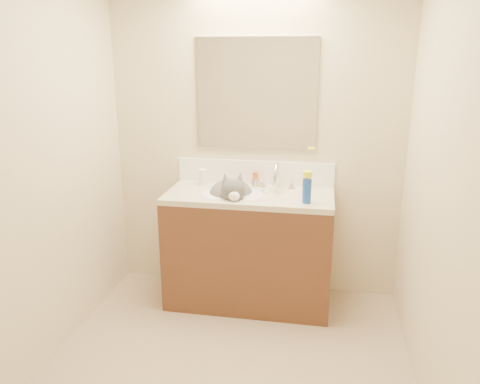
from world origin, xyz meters
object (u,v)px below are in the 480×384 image
at_px(pill_bottle, 203,177).
at_px(cat, 232,195).
at_px(basin, 232,203).
at_px(amber_bottle, 255,179).
at_px(vanity_cabinet, 249,251).
at_px(faucet, 277,178).
at_px(spray_can, 307,191).
at_px(silver_jar, 255,183).

bearing_deg(pill_bottle, cat, -34.21).
relative_size(cat, pill_bottle, 4.08).
bearing_deg(basin, amber_bottle, 61.66).
bearing_deg(vanity_cabinet, faucet, 37.29).
distance_m(vanity_cabinet, faucet, 0.58).
bearing_deg(amber_bottle, vanity_cabinet, -93.02).
xyz_separation_m(vanity_cabinet, cat, (-0.13, -0.01, 0.43)).
bearing_deg(spray_can, pill_bottle, 158.41).
xyz_separation_m(basin, cat, (-0.01, 0.02, 0.05)).
height_order(vanity_cabinet, silver_jar, silver_jar).
xyz_separation_m(cat, pill_bottle, (-0.26, 0.17, 0.08)).
distance_m(vanity_cabinet, spray_can, 0.69).
height_order(vanity_cabinet, faucet, faucet).
distance_m(cat, silver_jar, 0.25).
distance_m(pill_bottle, silver_jar, 0.40).
xyz_separation_m(vanity_cabinet, pill_bottle, (-0.38, 0.16, 0.51)).
relative_size(pill_bottle, amber_bottle, 1.15).
xyz_separation_m(vanity_cabinet, faucet, (0.18, 0.14, 0.54)).
xyz_separation_m(faucet, silver_jar, (-0.17, 0.05, -0.06)).
relative_size(basin, silver_jar, 8.17).
bearing_deg(vanity_cabinet, basin, -165.96).
height_order(vanity_cabinet, basin, basin).
distance_m(amber_bottle, spray_can, 0.54).
distance_m(basin, pill_bottle, 0.35).
distance_m(silver_jar, spray_can, 0.53).
distance_m(faucet, pill_bottle, 0.57).
bearing_deg(basin, silver_jar, 58.82).
distance_m(silver_jar, amber_bottle, 0.04).
height_order(cat, amber_bottle, cat).
distance_m(basin, silver_jar, 0.27).
bearing_deg(faucet, cat, -154.09).
relative_size(vanity_cabinet, amber_bottle, 11.49).
bearing_deg(cat, amber_bottle, 41.67).
height_order(silver_jar, amber_bottle, amber_bottle).
height_order(pill_bottle, amber_bottle, pill_bottle).
bearing_deg(amber_bottle, silver_jar, -89.24).
bearing_deg(amber_bottle, pill_bottle, -172.45).
bearing_deg(amber_bottle, basin, -118.34).
relative_size(faucet, cat, 0.57).
bearing_deg(vanity_cabinet, amber_bottle, 86.98).
height_order(basin, spray_can, spray_can).
height_order(basin, faucet, faucet).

